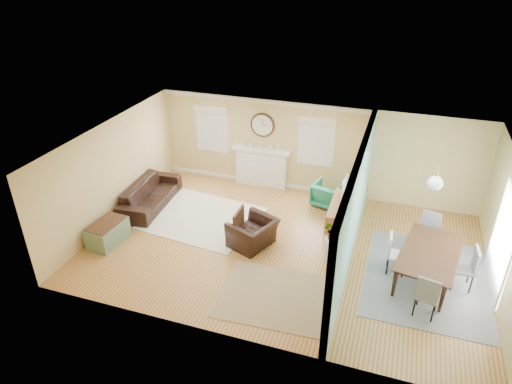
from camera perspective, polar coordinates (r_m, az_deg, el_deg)
floor at (r=10.89m, az=3.52°, el=-6.92°), size 9.00×9.00×0.00m
wall_back at (r=12.83m, az=7.27°, el=5.32°), size 9.00×0.02×2.60m
wall_front at (r=7.83m, az=-2.17°, el=-11.25°), size 9.00×0.02×2.60m
wall_left at (r=12.00m, az=-17.50°, el=2.46°), size 0.02×6.00×2.60m
wall_right at (r=10.22m, az=28.94°, el=-4.79°), size 0.02×6.00×2.60m
ceiling at (r=9.62m, az=3.97°, el=5.80°), size 9.00×6.00×0.02m
partition at (r=10.20m, az=12.38°, el=-1.24°), size 0.17×6.00×2.60m
fireplace at (r=13.35m, az=0.67°, el=3.20°), size 1.70×0.30×1.17m
wall_clock at (r=12.94m, az=0.83°, el=8.37°), size 0.70×0.07×0.70m
window_left at (r=13.52m, az=-5.53°, el=8.27°), size 1.05×0.13×1.42m
window_right at (r=12.64m, az=7.55°, el=6.70°), size 1.05×0.13×1.42m
french_doors at (r=10.31m, az=28.43°, el=-5.69°), size 0.06×1.70×2.20m
pendant at (r=9.57m, az=21.50°, el=1.00°), size 0.30×0.30×0.55m
rug_cream at (r=12.04m, az=-6.69°, el=-3.24°), size 2.96×2.64×0.01m
rug_jute at (r=9.53m, az=2.51°, el=-12.90°), size 2.36×1.97×0.01m
rug_grey at (r=10.59m, az=20.53°, el=-10.14°), size 2.54×3.17×0.01m
sofa at (r=12.72m, az=-13.09°, el=-0.28°), size 1.05×2.34×0.67m
eames_chair at (r=10.77m, az=-0.41°, el=-5.14°), size 1.21×1.29×0.67m
green_chair at (r=12.57m, az=8.79°, el=-0.28°), size 0.85×0.86×0.64m
trunk at (r=11.44m, az=-18.04°, el=-4.87°), size 0.66×1.01×0.56m
credenza at (r=11.43m, az=10.44°, el=-3.13°), size 0.51×1.50×0.80m
tv at (r=11.09m, az=10.65°, el=-0.09°), size 0.26×1.01×0.57m
garden_stool at (r=10.55m, az=9.36°, el=-6.90°), size 0.35×0.35×0.52m
potted_plant at (r=10.28m, az=9.58°, el=-4.66°), size 0.39×0.44×0.47m
dining_table at (r=10.39m, az=20.85°, el=-8.65°), size 1.48×2.18×0.70m
dining_chair_n at (r=11.09m, az=20.59°, el=-4.56°), size 0.55×0.55×1.00m
dining_chair_s at (r=9.37m, az=20.75°, el=-11.50°), size 0.50×0.50×0.96m
dining_chair_w at (r=10.27m, az=17.28°, el=-7.11°), size 0.42×0.42×0.92m
dining_chair_e at (r=10.31m, az=24.59°, el=-8.24°), size 0.45×0.45×0.98m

